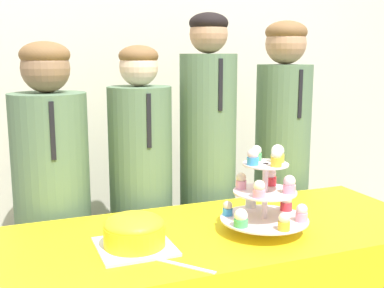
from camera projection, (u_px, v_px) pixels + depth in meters
wall_back at (135, 58)px, 2.57m from camera, size 9.00×0.06×2.70m
round_cake at (134, 231)px, 1.53m from camera, size 0.24×0.24×0.11m
cake_knife at (160, 260)px, 1.44m from camera, size 0.19×0.23×0.01m
cupcake_stand at (266, 194)px, 1.65m from camera, size 0.31×0.31×0.31m
student_0 at (54, 224)px, 2.00m from camera, size 0.31×0.31×1.42m
student_1 at (142, 215)px, 2.14m from camera, size 0.27×0.28×1.41m
student_2 at (208, 190)px, 2.24m from camera, size 0.26×0.26×1.55m
student_3 at (281, 183)px, 2.38m from camera, size 0.27×0.27×1.53m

